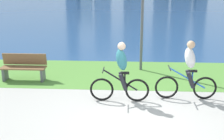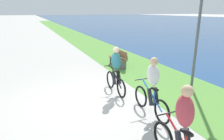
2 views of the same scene
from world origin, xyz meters
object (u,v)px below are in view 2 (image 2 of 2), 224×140
at_px(bench_near_path, 119,58).
at_px(lamppost_tall, 199,21).
at_px(cyclist_lead, 116,71).
at_px(cyclist_distant_rear, 182,128).
at_px(cyclist_trailing, 152,88).

xyz_separation_m(bench_near_path, lamppost_tall, (3.99, 1.35, 2.12)).
relative_size(cyclist_lead, cyclist_distant_rear, 1.01).
bearing_deg(lamppost_tall, cyclist_distant_rear, -46.45).
xyz_separation_m(cyclist_trailing, cyclist_distant_rear, (1.94, -0.63, -0.01)).
bearing_deg(bench_near_path, lamppost_tall, 18.73).
bearing_deg(cyclist_lead, lamppost_tall, 77.24).
relative_size(cyclist_trailing, cyclist_distant_rear, 1.04).
distance_m(cyclist_distant_rear, bench_near_path, 7.44).
distance_m(bench_near_path, lamppost_tall, 4.72).
bearing_deg(cyclist_trailing, cyclist_distant_rear, -18.05).
relative_size(cyclist_lead, lamppost_tall, 0.44).
bearing_deg(cyclist_lead, bench_near_path, 153.88).
relative_size(cyclist_distant_rear, bench_near_path, 1.13).
distance_m(cyclist_trailing, bench_near_path, 5.40).
distance_m(cyclist_distant_rear, lamppost_tall, 4.92).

